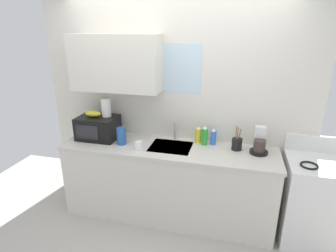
{
  "coord_description": "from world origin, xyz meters",
  "views": [
    {
      "loc": [
        0.7,
        -2.75,
        2.17
      ],
      "look_at": [
        0.0,
        0.0,
        1.15
      ],
      "focal_mm": 29.65,
      "sensor_mm": 36.0,
      "label": 1
    }
  ],
  "objects_px": {
    "microwave": "(98,128)",
    "coffee_maker": "(259,143)",
    "mug_white": "(139,145)",
    "dish_soap_bottle_green": "(205,136)",
    "banana_bunch": "(93,114)",
    "dish_soap_bottle_yellow": "(198,135)",
    "stove_range": "(312,201)",
    "paper_towel_roll": "(106,107)",
    "cereal_canister": "(121,136)",
    "dish_soap_bottle_blue": "(213,137)",
    "utensil_crock": "(237,144)"
  },
  "relations": [
    {
      "from": "microwave",
      "to": "coffee_maker",
      "type": "relative_size",
      "value": 1.64
    },
    {
      "from": "mug_white",
      "to": "dish_soap_bottle_green",
      "type": "bearing_deg",
      "value": 24.77
    },
    {
      "from": "microwave",
      "to": "mug_white",
      "type": "height_order",
      "value": "microwave"
    },
    {
      "from": "banana_bunch",
      "to": "dish_soap_bottle_yellow",
      "type": "distance_m",
      "value": 1.26
    },
    {
      "from": "stove_range",
      "to": "mug_white",
      "type": "distance_m",
      "value": 1.92
    },
    {
      "from": "dish_soap_bottle_green",
      "to": "paper_towel_roll",
      "type": "bearing_deg",
      "value": -176.42
    },
    {
      "from": "dish_soap_bottle_green",
      "to": "mug_white",
      "type": "distance_m",
      "value": 0.75
    },
    {
      "from": "paper_towel_roll",
      "to": "cereal_canister",
      "type": "bearing_deg",
      "value": -32.01
    },
    {
      "from": "paper_towel_roll",
      "to": "mug_white",
      "type": "distance_m",
      "value": 0.63
    },
    {
      "from": "paper_towel_roll",
      "to": "dish_soap_bottle_blue",
      "type": "height_order",
      "value": "paper_towel_roll"
    },
    {
      "from": "banana_bunch",
      "to": "stove_range",
      "type": "bearing_deg",
      "value": -1.08
    },
    {
      "from": "dish_soap_bottle_green",
      "to": "cereal_canister",
      "type": "distance_m",
      "value": 0.94
    },
    {
      "from": "coffee_maker",
      "to": "dish_soap_bottle_green",
      "type": "xyz_separation_m",
      "value": [
        -0.59,
        0.06,
        0.0
      ]
    },
    {
      "from": "banana_bunch",
      "to": "mug_white",
      "type": "bearing_deg",
      "value": -16.79
    },
    {
      "from": "banana_bunch",
      "to": "dish_soap_bottle_green",
      "type": "height_order",
      "value": "banana_bunch"
    },
    {
      "from": "coffee_maker",
      "to": "dish_soap_bottle_yellow",
      "type": "xyz_separation_m",
      "value": [
        -0.67,
        0.11,
        -0.01
      ]
    },
    {
      "from": "microwave",
      "to": "dish_soap_bottle_blue",
      "type": "distance_m",
      "value": 1.36
    },
    {
      "from": "stove_range",
      "to": "paper_towel_roll",
      "type": "bearing_deg",
      "value": 177.63
    },
    {
      "from": "banana_bunch",
      "to": "dish_soap_bottle_yellow",
      "type": "xyz_separation_m",
      "value": [
        1.23,
        0.17,
        -0.21
      ]
    },
    {
      "from": "stove_range",
      "to": "utensil_crock",
      "type": "relative_size",
      "value": 3.97
    },
    {
      "from": "microwave",
      "to": "paper_towel_roll",
      "type": "relative_size",
      "value": 2.09
    },
    {
      "from": "dish_soap_bottle_green",
      "to": "utensil_crock",
      "type": "height_order",
      "value": "utensil_crock"
    },
    {
      "from": "microwave",
      "to": "utensil_crock",
      "type": "xyz_separation_m",
      "value": [
        1.62,
        0.07,
        -0.07
      ]
    },
    {
      "from": "stove_range",
      "to": "dish_soap_bottle_green",
      "type": "xyz_separation_m",
      "value": [
        -1.17,
        0.17,
        0.55
      ]
    },
    {
      "from": "paper_towel_roll",
      "to": "banana_bunch",
      "type": "bearing_deg",
      "value": -161.57
    },
    {
      "from": "paper_towel_roll",
      "to": "dish_soap_bottle_yellow",
      "type": "relative_size",
      "value": 1.08
    },
    {
      "from": "dish_soap_bottle_yellow",
      "to": "coffee_maker",
      "type": "bearing_deg",
      "value": -9.13
    },
    {
      "from": "dish_soap_bottle_green",
      "to": "dish_soap_bottle_blue",
      "type": "xyz_separation_m",
      "value": [
        0.1,
        0.03,
        -0.02
      ]
    },
    {
      "from": "dish_soap_bottle_blue",
      "to": "cereal_canister",
      "type": "height_order",
      "value": "cereal_canister"
    },
    {
      "from": "microwave",
      "to": "paper_towel_roll",
      "type": "distance_m",
      "value": 0.27
    },
    {
      "from": "dish_soap_bottle_green",
      "to": "utensil_crock",
      "type": "relative_size",
      "value": 0.84
    },
    {
      "from": "mug_white",
      "to": "stove_range",
      "type": "bearing_deg",
      "value": 4.44
    },
    {
      "from": "dish_soap_bottle_green",
      "to": "utensil_crock",
      "type": "bearing_deg",
      "value": -8.31
    },
    {
      "from": "dish_soap_bottle_green",
      "to": "cereal_canister",
      "type": "bearing_deg",
      "value": -166.37
    },
    {
      "from": "dish_soap_bottle_green",
      "to": "utensil_crock",
      "type": "xyz_separation_m",
      "value": [
        0.36,
        -0.05,
        -0.04
      ]
    },
    {
      "from": "stove_range",
      "to": "cereal_canister",
      "type": "relative_size",
      "value": 5.49
    },
    {
      "from": "banana_bunch",
      "to": "coffee_maker",
      "type": "relative_size",
      "value": 0.71
    },
    {
      "from": "dish_soap_bottle_yellow",
      "to": "dish_soap_bottle_green",
      "type": "distance_m",
      "value": 0.09
    },
    {
      "from": "stove_range",
      "to": "utensil_crock",
      "type": "bearing_deg",
      "value": 171.83
    },
    {
      "from": "cereal_canister",
      "to": "mug_white",
      "type": "relative_size",
      "value": 2.07
    },
    {
      "from": "coffee_maker",
      "to": "dish_soap_bottle_yellow",
      "type": "relative_size",
      "value": 1.37
    },
    {
      "from": "stove_range",
      "to": "mug_white",
      "type": "xyz_separation_m",
      "value": [
        -1.85,
        -0.14,
        0.49
      ]
    },
    {
      "from": "microwave",
      "to": "coffee_maker",
      "type": "height_order",
      "value": "coffee_maker"
    },
    {
      "from": "mug_white",
      "to": "dish_soap_bottle_blue",
      "type": "bearing_deg",
      "value": 24.04
    },
    {
      "from": "dish_soap_bottle_yellow",
      "to": "utensil_crock",
      "type": "relative_size",
      "value": 0.75
    },
    {
      "from": "microwave",
      "to": "dish_soap_bottle_yellow",
      "type": "height_order",
      "value": "microwave"
    },
    {
      "from": "banana_bunch",
      "to": "utensil_crock",
      "type": "xyz_separation_m",
      "value": [
        1.67,
        0.07,
        -0.24
      ]
    },
    {
      "from": "banana_bunch",
      "to": "microwave",
      "type": "bearing_deg",
      "value": -1.8
    },
    {
      "from": "dish_soap_bottle_green",
      "to": "banana_bunch",
      "type": "bearing_deg",
      "value": -174.65
    },
    {
      "from": "dish_soap_bottle_blue",
      "to": "mug_white",
      "type": "xyz_separation_m",
      "value": [
        -0.77,
        -0.35,
        -0.04
      ]
    }
  ]
}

